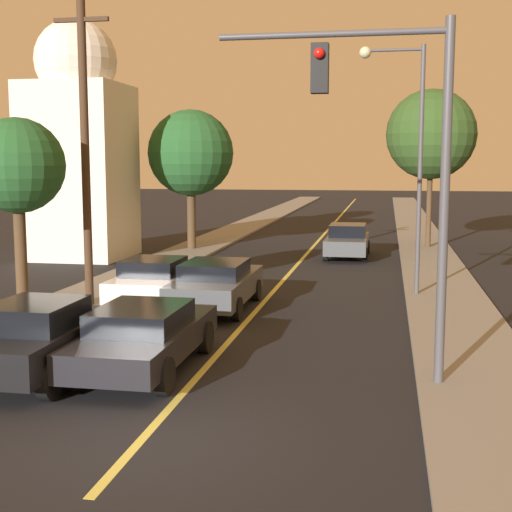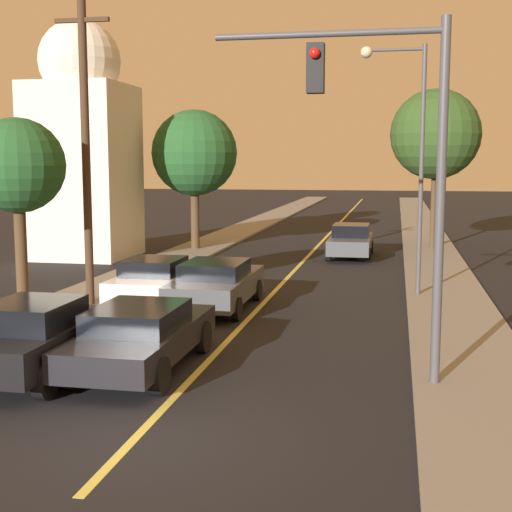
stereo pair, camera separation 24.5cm
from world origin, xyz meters
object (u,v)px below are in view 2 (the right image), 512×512
car_near_lane_front (141,335)px  car_near_lane_second (216,284)px  traffic_signal_mast (391,143)px  domed_building_left (82,144)px  car_far_oncoming (351,241)px  utility_pole_left (86,149)px  streetlamp_right (408,137)px  tree_left_near (18,167)px  tree_left_far (194,153)px  car_outer_lane_second (155,281)px  tree_right_near (436,134)px  car_outer_lane_front (37,337)px

car_near_lane_front → car_near_lane_second: 6.25m
traffic_signal_mast → domed_building_left: (-13.58, 16.37, 0.46)m
car_far_oncoming → utility_pole_left: bearing=62.0°
traffic_signal_mast → car_far_oncoming: bearing=95.7°
car_near_lane_second → car_far_oncoming: size_ratio=1.00×
streetlamp_right → utility_pole_left: 9.68m
tree_left_near → streetlamp_right: bearing=28.3°
car_near_lane_second → tree_left_far: 14.50m
tree_left_far → domed_building_left: 5.31m
car_near_lane_front → car_near_lane_second: (0.00, 6.25, 0.01)m
utility_pole_left → domed_building_left: (-4.97, 10.59, 0.44)m
streetlamp_right → traffic_signal_mast: bearing=-92.5°
car_near_lane_front → car_outer_lane_second: car_outer_lane_second is taller
traffic_signal_mast → tree_right_near: bearing=85.1°
tree_right_near → car_outer_lane_front: bearing=-110.7°
tree_right_near → traffic_signal_mast: bearing=-94.9°
tree_left_near → car_near_lane_front: bearing=-38.6°
utility_pole_left → tree_left_near: (-1.06, -1.92, -0.50)m
car_near_lane_front → tree_left_near: bearing=141.4°
car_near_lane_second → domed_building_left: size_ratio=0.45×
car_outer_lane_second → traffic_signal_mast: (6.81, -6.39, 3.83)m
tree_left_far → tree_right_near: size_ratio=0.87×
streetlamp_right → utility_pole_left: utility_pole_left is taller
car_far_oncoming → tree_left_near: (-7.83, -14.66, 3.35)m
car_far_oncoming → tree_left_far: bearing=-8.1°
traffic_signal_mast → domed_building_left: bearing=129.7°
car_far_oncoming → tree_left_near: size_ratio=0.89×
car_outer_lane_front → tree_right_near: bearing=69.3°
tree_right_near → domed_building_left: (-15.47, -5.95, -0.53)m
car_near_lane_second → utility_pole_left: utility_pole_left is taller
domed_building_left → utility_pole_left: bearing=-64.8°
tree_right_near → car_near_lane_second: bearing=-113.2°
car_outer_lane_front → tree_left_far: (-2.55, 20.31, 3.85)m
car_near_lane_front → traffic_signal_mast: bearing=-1.0°
car_far_oncoming → domed_building_left: domed_building_left is taller
tree_left_far → domed_building_left: domed_building_left is taller
car_outer_lane_second → streetlamp_right: (7.22, 2.89, 4.25)m
car_near_lane_front → domed_building_left: size_ratio=0.46×
car_far_oncoming → utility_pole_left: (-6.77, -12.73, 3.85)m
car_far_oncoming → traffic_signal_mast: 18.99m
tree_left_near → tree_left_far: tree_left_far is taller
car_near_lane_second → tree_right_near: size_ratio=0.62×
streetlamp_right → tree_right_near: 13.13m
car_far_oncoming → streetlamp_right: bearing=103.7°
tree_left_far → domed_building_left: size_ratio=0.64×
tree_right_near → domed_building_left: size_ratio=0.73×
car_near_lane_front → tree_left_near: (-4.72, 3.77, 3.37)m
car_near_lane_second → car_outer_lane_second: 1.87m
car_outer_lane_second → utility_pole_left: bearing=-161.1°
car_outer_lane_second → traffic_signal_mast: size_ratio=0.60×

